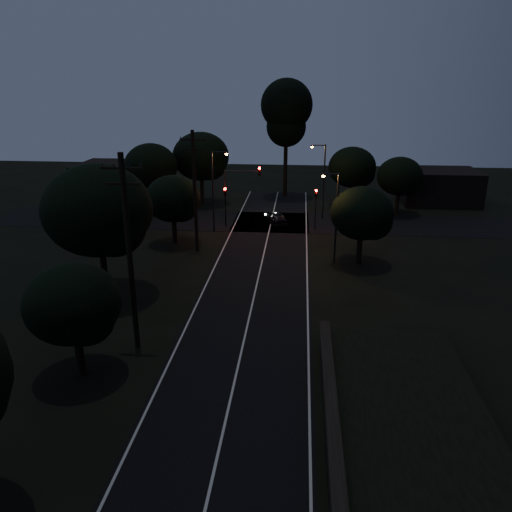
{
  "coord_description": "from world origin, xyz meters",
  "views": [
    {
      "loc": [
        3.03,
        -9.47,
        14.45
      ],
      "look_at": [
        0.0,
        24.0,
        2.5
      ],
      "focal_mm": 35.0,
      "sensor_mm": 36.0,
      "label": 1
    }
  ],
  "objects_px": {
    "tall_pine": "(286,112)",
    "car": "(276,218)",
    "signal_right": "(316,201)",
    "streetlight_a": "(215,186)",
    "signal_mast": "(242,185)",
    "streetlight_c": "(335,212)",
    "utility_pole_mid": "(129,252)",
    "signal_left": "(225,199)",
    "streetlight_b": "(322,176)",
    "utility_pole_far": "(195,190)"
  },
  "relations": [
    {
      "from": "streetlight_a",
      "to": "tall_pine",
      "type": "bearing_deg",
      "value": 69.64
    },
    {
      "from": "signal_mast",
      "to": "streetlight_c",
      "type": "xyz_separation_m",
      "value": [
        8.74,
        -9.99,
        0.01
      ]
    },
    {
      "from": "signal_right",
      "to": "car",
      "type": "bearing_deg",
      "value": 162.63
    },
    {
      "from": "streetlight_b",
      "to": "car",
      "type": "height_order",
      "value": "streetlight_b"
    },
    {
      "from": "utility_pole_mid",
      "to": "car",
      "type": "relative_size",
      "value": 2.89
    },
    {
      "from": "signal_left",
      "to": "car",
      "type": "distance_m",
      "value": 5.76
    },
    {
      "from": "signal_right",
      "to": "utility_pole_mid",
      "type": "bearing_deg",
      "value": -112.99
    },
    {
      "from": "signal_right",
      "to": "signal_mast",
      "type": "bearing_deg",
      "value": 179.97
    },
    {
      "from": "utility_pole_far",
      "to": "signal_left",
      "type": "distance_m",
      "value": 8.53
    },
    {
      "from": "signal_left",
      "to": "streetlight_a",
      "type": "height_order",
      "value": "streetlight_a"
    },
    {
      "from": "streetlight_b",
      "to": "streetlight_c",
      "type": "distance_m",
      "value": 14.01
    },
    {
      "from": "signal_right",
      "to": "tall_pine",
      "type": "bearing_deg",
      "value": 103.49
    },
    {
      "from": "utility_pole_mid",
      "to": "car",
      "type": "height_order",
      "value": "utility_pole_mid"
    },
    {
      "from": "utility_pole_far",
      "to": "car",
      "type": "height_order",
      "value": "utility_pole_far"
    },
    {
      "from": "streetlight_a",
      "to": "streetlight_b",
      "type": "xyz_separation_m",
      "value": [
        10.61,
        6.0,
        0.0
      ]
    },
    {
      "from": "streetlight_b",
      "to": "utility_pole_far",
      "type": "bearing_deg",
      "value": -133.3
    },
    {
      "from": "utility_pole_mid",
      "to": "tall_pine",
      "type": "bearing_deg",
      "value": 80.07
    },
    {
      "from": "signal_right",
      "to": "streetlight_a",
      "type": "relative_size",
      "value": 0.51
    },
    {
      "from": "streetlight_c",
      "to": "car",
      "type": "distance_m",
      "value": 12.95
    },
    {
      "from": "utility_pole_mid",
      "to": "streetlight_a",
      "type": "xyz_separation_m",
      "value": [
        0.69,
        23.0,
        -1.1
      ]
    },
    {
      "from": "tall_pine",
      "to": "signal_mast",
      "type": "relative_size",
      "value": 2.34
    },
    {
      "from": "utility_pole_far",
      "to": "tall_pine",
      "type": "distance_m",
      "value": 24.57
    },
    {
      "from": "streetlight_a",
      "to": "streetlight_b",
      "type": "relative_size",
      "value": 1.0
    },
    {
      "from": "tall_pine",
      "to": "streetlight_c",
      "type": "xyz_separation_m",
      "value": [
        4.83,
        -25.0,
        -6.2
      ]
    },
    {
      "from": "signal_mast",
      "to": "streetlight_b",
      "type": "bearing_deg",
      "value": 25.99
    },
    {
      "from": "signal_right",
      "to": "streetlight_a",
      "type": "height_order",
      "value": "streetlight_a"
    },
    {
      "from": "tall_pine",
      "to": "utility_pole_far",
      "type": "bearing_deg",
      "value": -106.93
    },
    {
      "from": "signal_left",
      "to": "streetlight_c",
      "type": "distance_m",
      "value": 14.52
    },
    {
      "from": "utility_pole_mid",
      "to": "signal_left",
      "type": "height_order",
      "value": "utility_pole_mid"
    },
    {
      "from": "tall_pine",
      "to": "streetlight_c",
      "type": "bearing_deg",
      "value": -79.07
    },
    {
      "from": "signal_mast",
      "to": "tall_pine",
      "type": "bearing_deg",
      "value": 75.38
    },
    {
      "from": "signal_right",
      "to": "streetlight_c",
      "type": "height_order",
      "value": "streetlight_c"
    },
    {
      "from": "utility_pole_far",
      "to": "streetlight_a",
      "type": "distance_m",
      "value": 6.1
    },
    {
      "from": "utility_pole_far",
      "to": "signal_right",
      "type": "bearing_deg",
      "value": 37.0
    },
    {
      "from": "tall_pine",
      "to": "streetlight_b",
      "type": "distance_m",
      "value": 13.21
    },
    {
      "from": "utility_pole_mid",
      "to": "streetlight_c",
      "type": "distance_m",
      "value": 19.15
    },
    {
      "from": "car",
      "to": "signal_right",
      "type": "bearing_deg",
      "value": 139.15
    },
    {
      "from": "utility_pole_far",
      "to": "streetlight_b",
      "type": "relative_size",
      "value": 1.31
    },
    {
      "from": "utility_pole_mid",
      "to": "streetlight_c",
      "type": "bearing_deg",
      "value": 51.74
    },
    {
      "from": "signal_left",
      "to": "streetlight_b",
      "type": "bearing_deg",
      "value": 22.05
    },
    {
      "from": "utility_pole_mid",
      "to": "streetlight_a",
      "type": "bearing_deg",
      "value": 88.27
    },
    {
      "from": "utility_pole_mid",
      "to": "tall_pine",
      "type": "height_order",
      "value": "tall_pine"
    },
    {
      "from": "tall_pine",
      "to": "car",
      "type": "bearing_deg",
      "value": -91.76
    },
    {
      "from": "tall_pine",
      "to": "signal_mast",
      "type": "height_order",
      "value": "tall_pine"
    },
    {
      "from": "tall_pine",
      "to": "streetlight_a",
      "type": "height_order",
      "value": "tall_pine"
    },
    {
      "from": "tall_pine",
      "to": "streetlight_a",
      "type": "bearing_deg",
      "value": -110.36
    },
    {
      "from": "utility_pole_mid",
      "to": "tall_pine",
      "type": "xyz_separation_m",
      "value": [
        7.0,
        40.0,
        4.81
      ]
    },
    {
      "from": "car",
      "to": "utility_pole_mid",
      "type": "bearing_deg",
      "value": 52.44
    },
    {
      "from": "tall_pine",
      "to": "signal_mast",
      "type": "distance_m",
      "value": 16.71
    },
    {
      "from": "utility_pole_far",
      "to": "streetlight_c",
      "type": "height_order",
      "value": "utility_pole_far"
    }
  ]
}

